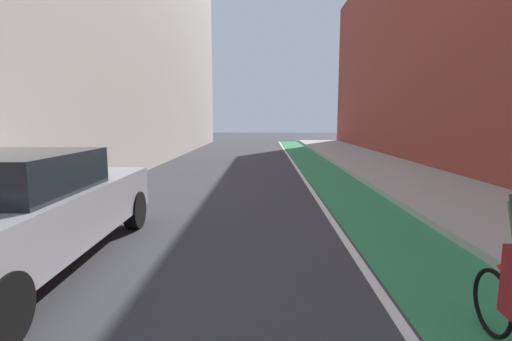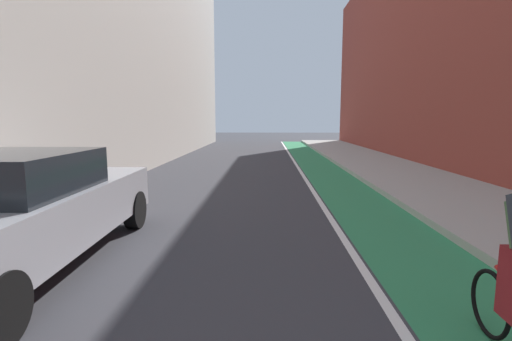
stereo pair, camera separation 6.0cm
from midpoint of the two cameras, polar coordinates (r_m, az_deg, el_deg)
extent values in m
plane|color=#38383D|center=(10.56, -1.57, -2.75)|extent=(89.75, 89.75, 0.00)
cube|color=#2D8451|center=(12.71, 11.59, -1.11)|extent=(1.60, 40.80, 0.00)
cube|color=white|center=(12.58, 7.54, -1.10)|extent=(0.12, 40.80, 0.00)
cube|color=#A8A59E|center=(13.34, 22.06, -0.81)|extent=(3.32, 40.80, 0.14)
cube|color=brown|center=(16.59, 30.38, 19.12)|extent=(2.40, 36.80, 10.97)
cube|color=#9EA0A8|center=(5.76, -31.43, -5.93)|extent=(1.95, 4.69, 0.70)
cube|color=black|center=(5.47, -33.13, -0.60)|extent=(1.66, 1.99, 0.55)
cylinder|color=black|center=(7.75, -29.66, -5.19)|extent=(0.24, 0.66, 0.66)
cylinder|color=black|center=(7.06, -17.71, -5.71)|extent=(0.24, 0.66, 0.66)
torus|color=black|center=(4.13, 32.38, -16.73)|extent=(0.06, 0.61, 0.61)
camera|label=1|loc=(0.03, -89.76, 0.03)|focal=26.30mm
camera|label=2|loc=(0.03, 90.24, -0.03)|focal=26.30mm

